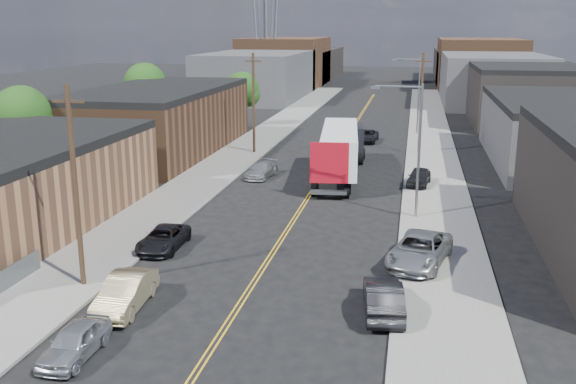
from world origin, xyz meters
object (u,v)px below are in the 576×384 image
at_px(car_left_a, 75,342).
at_px(car_left_b, 125,293).
at_px(car_ahead_truck, 367,136).
at_px(car_right_lot_a, 419,250).
at_px(car_right_lot_c, 419,177).
at_px(car_left_d, 261,170).
at_px(semi_truck, 342,147).
at_px(car_right_oncoming, 383,297).
at_px(car_left_c, 163,238).

distance_m(car_left_a, car_left_b, 4.56).
xyz_separation_m(car_left_a, car_ahead_truck, (7.53, 50.30, -0.00)).
bearing_deg(car_right_lot_a, car_right_lot_c, 104.01).
distance_m(car_left_d, car_right_lot_c, 13.22).
relative_size(car_right_lot_a, car_right_lot_c, 1.44).
xyz_separation_m(car_left_a, car_right_lot_c, (13.20, 30.56, 0.16)).
distance_m(semi_truck, car_ahead_truck, 17.12).
height_order(car_left_b, car_right_oncoming, car_left_b).
bearing_deg(car_left_d, car_right_oncoming, -57.30).
distance_m(car_left_c, car_left_d, 18.83).
xyz_separation_m(car_left_c, car_right_oncoming, (12.97, -6.25, 0.14)).
bearing_deg(car_ahead_truck, car_left_a, -94.83).
height_order(semi_truck, car_right_oncoming, semi_truck).
relative_size(semi_truck, car_right_oncoming, 3.57).
bearing_deg(semi_truck, car_right_lot_c, -28.44).
distance_m(semi_truck, car_left_b, 29.55).
relative_size(semi_truck, car_right_lot_c, 4.22).
bearing_deg(car_right_oncoming, car_ahead_truck, -91.61).
height_order(semi_truck, car_left_b, semi_truck).
bearing_deg(car_right_lot_c, car_left_c, -120.76).
bearing_deg(car_left_b, car_right_oncoming, 4.80).
relative_size(car_right_oncoming, car_right_lot_c, 1.18).
distance_m(car_right_oncoming, car_right_lot_a, 6.45).
height_order(semi_truck, car_left_d, semi_truck).
relative_size(car_right_lot_a, car_ahead_truck, 1.20).
bearing_deg(car_right_lot_c, car_right_oncoming, -85.55).
relative_size(car_left_c, car_ahead_truck, 0.96).
relative_size(car_left_a, car_right_lot_a, 0.68).
bearing_deg(car_left_c, car_left_d, 84.62).
xyz_separation_m(semi_truck, car_left_c, (-7.99, -20.74, -1.84)).
xyz_separation_m(car_left_b, car_left_c, (-1.37, 8.00, -0.15)).
distance_m(car_left_b, car_left_d, 26.78).
bearing_deg(car_right_oncoming, car_right_lot_c, -100.68).
relative_size(car_left_a, car_ahead_truck, 0.82).
xyz_separation_m(car_left_c, car_right_lot_a, (14.57, 0.00, 0.31)).
bearing_deg(car_left_d, car_right_lot_a, -47.06).
height_order(semi_truck, car_ahead_truck, semi_truck).
distance_m(semi_truck, car_left_c, 22.31).
relative_size(car_left_b, car_right_lot_a, 0.83).
height_order(car_right_oncoming, car_right_lot_a, car_right_lot_a).
relative_size(semi_truck, car_ahead_truck, 3.52).
distance_m(car_right_oncoming, car_right_lot_c, 24.30).
bearing_deg(car_ahead_truck, car_left_b, -95.66).
bearing_deg(semi_truck, car_right_oncoming, -85.35).
distance_m(car_left_b, car_right_oncoming, 11.73).
bearing_deg(car_right_oncoming, car_left_b, 1.70).
xyz_separation_m(car_right_oncoming, car_right_lot_a, (1.60, 6.25, 0.17)).
distance_m(car_left_a, car_right_oncoming, 13.21).
height_order(semi_truck, car_right_lot_a, semi_truck).
bearing_deg(car_left_a, car_left_c, 96.22).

